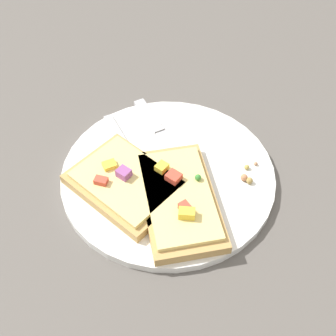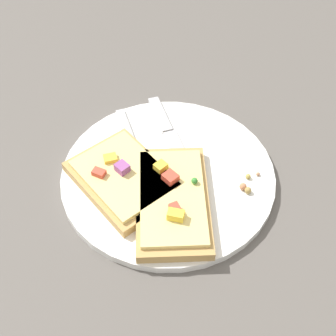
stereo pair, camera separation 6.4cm
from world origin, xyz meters
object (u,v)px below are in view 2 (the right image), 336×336
knife (171,135)px  plate (168,175)px  fork (141,168)px  pizza_slice_corner (124,177)px  pizza_slice_main (173,199)px

knife → plate: bearing=-21.3°
fork → plate: bearing=63.7°
pizza_slice_corner → plate: bearing=66.4°
plate → pizza_slice_corner: (0.06, 0.01, 0.02)m
plate → pizza_slice_main: bearing=91.3°
pizza_slice_main → pizza_slice_corner: (0.06, -0.04, 0.00)m
fork → pizza_slice_corner: bearing=-61.5°
pizza_slice_main → knife: bearing=-1.1°
knife → pizza_slice_main: pizza_slice_main is taller
pizza_slice_main → pizza_slice_corner: same height
fork → pizza_slice_corner: 0.03m
fork → knife: bearing=129.5°
pizza_slice_main → pizza_slice_corner: bearing=58.5°
plate → fork: (0.04, -0.01, 0.01)m
plate → pizza_slice_corner: 0.06m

